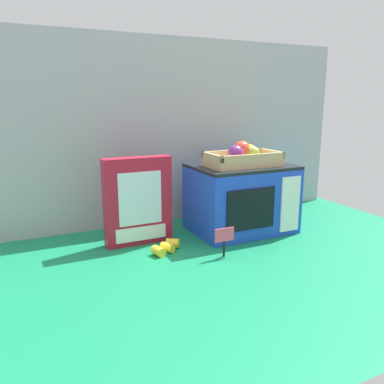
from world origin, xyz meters
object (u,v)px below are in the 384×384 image
object	(u,v)px
food_groups_crate	(243,158)
price_sign	(224,238)
loose_toy_banana	(166,247)
cookie_set_box	(138,201)
toy_microwave	(241,198)

from	to	relation	value
food_groups_crate	price_sign	world-z (taller)	food_groups_crate
price_sign	loose_toy_banana	xyz separation A→B (m)	(-0.16, 0.13, -0.05)
cookie_set_box	food_groups_crate	bearing A→B (deg)	-7.45
food_groups_crate	cookie_set_box	xyz separation A→B (m)	(-0.40, 0.05, -0.14)
food_groups_crate	cookie_set_box	world-z (taller)	food_groups_crate
toy_microwave	loose_toy_banana	size ratio (longest dim) A/B	3.13
food_groups_crate	price_sign	bearing A→B (deg)	-134.16
loose_toy_banana	toy_microwave	bearing A→B (deg)	14.42
toy_microwave	price_sign	world-z (taller)	toy_microwave
food_groups_crate	loose_toy_banana	xyz separation A→B (m)	(-0.34, -0.07, -0.28)
cookie_set_box	price_sign	distance (m)	0.34
price_sign	loose_toy_banana	size ratio (longest dim) A/B	0.82
toy_microwave	cookie_set_box	xyz separation A→B (m)	(-0.41, 0.03, 0.02)
cookie_set_box	toy_microwave	bearing A→B (deg)	-4.24
toy_microwave	price_sign	bearing A→B (deg)	-132.55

